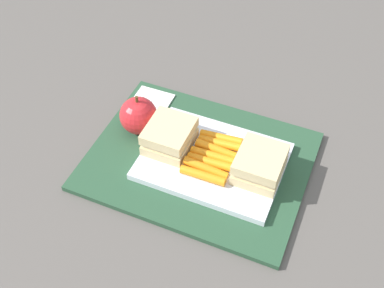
% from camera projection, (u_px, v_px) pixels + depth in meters
% --- Properties ---
extents(ground_plane, '(2.40, 2.40, 0.00)m').
position_uv_depth(ground_plane, '(199.00, 163.00, 0.82)').
color(ground_plane, '#56514C').
extents(lunchbag_mat, '(0.36, 0.28, 0.01)m').
position_uv_depth(lunchbag_mat, '(199.00, 161.00, 0.82)').
color(lunchbag_mat, '#284C33').
rests_on(lunchbag_mat, ground_plane).
extents(food_tray, '(0.23, 0.17, 0.01)m').
position_uv_depth(food_tray, '(213.00, 161.00, 0.81)').
color(food_tray, white).
rests_on(food_tray, lunchbag_mat).
extents(sandwich_half_left, '(0.07, 0.08, 0.04)m').
position_uv_depth(sandwich_half_left, '(260.00, 165.00, 0.76)').
color(sandwich_half_left, '#DBC189').
rests_on(sandwich_half_left, food_tray).
extents(sandwich_half_right, '(0.07, 0.08, 0.04)m').
position_uv_depth(sandwich_half_right, '(169.00, 136.00, 0.81)').
color(sandwich_half_right, '#DBC189').
rests_on(sandwich_half_right, food_tray).
extents(carrot_sticks_bundle, '(0.08, 0.10, 0.02)m').
position_uv_depth(carrot_sticks_bundle, '(213.00, 156.00, 0.80)').
color(carrot_sticks_bundle, orange).
rests_on(carrot_sticks_bundle, food_tray).
extents(apple, '(0.07, 0.07, 0.08)m').
position_uv_depth(apple, '(139.00, 116.00, 0.84)').
color(apple, red).
rests_on(apple, lunchbag_mat).
extents(paper_napkin, '(0.07, 0.07, 0.00)m').
position_uv_depth(paper_napkin, '(151.00, 102.00, 0.91)').
color(paper_napkin, white).
rests_on(paper_napkin, lunchbag_mat).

